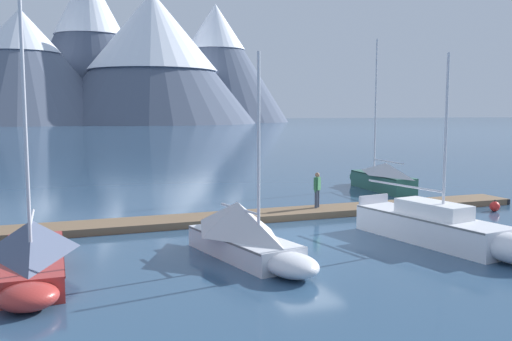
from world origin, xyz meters
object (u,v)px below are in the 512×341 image
Objects in this scene: sailboat_nearest_berth at (32,251)px; mooring_buoy_channel_marker at (495,206)px; sailboat_mid_dock_port at (442,228)px; sailboat_mid_dock_starboard at (381,176)px; person_on_dock at (317,188)px; sailboat_second_berth at (245,233)px.

sailboat_nearest_berth is 21.23m from mooring_buoy_channel_marker.
sailboat_mid_dock_port is 8.45m from mooring_buoy_channel_marker.
sailboat_mid_dock_starboard is at bearing 66.90° from sailboat_mid_dock_port.
sailboat_mid_dock_starboard is at bearing 32.01° from sailboat_nearest_berth.
sailboat_mid_dock_starboard is 9.32m from person_on_dock.
person_on_dock is at bearing 102.83° from sailboat_mid_dock_port.
sailboat_nearest_berth is 23.02m from sailboat_mid_dock_starboard.
sailboat_mid_dock_port reaches higher than mooring_buoy_channel_marker.
mooring_buoy_channel_marker is at bearing 10.92° from sailboat_nearest_berth.
sailboat_mid_dock_starboard is at bearing 39.36° from person_on_dock.
sailboat_mid_dock_port is 14.19m from sailboat_mid_dock_starboard.
person_on_dock is (5.72, 6.43, 0.42)m from sailboat_second_berth.
sailboat_mid_dock_starboard reaches higher than sailboat_second_berth.
sailboat_second_berth is 0.72× the size of sailboat_mid_dock_starboard.
sailboat_nearest_berth is at bearing -147.99° from sailboat_mid_dock_starboard.
sailboat_mid_dock_port is at bearing -77.17° from person_on_dock.
mooring_buoy_channel_marker is at bearing 16.26° from sailboat_second_berth.
sailboat_second_berth is at bearing 174.40° from sailboat_mid_dock_port.
mooring_buoy_channel_marker is (14.23, 4.15, -0.59)m from sailboat_second_berth.
sailboat_mid_dock_port is (7.34, -0.72, -0.21)m from sailboat_second_berth.
person_on_dock is at bearing 165.02° from mooring_buoy_channel_marker.
person_on_dock is (-7.20, -5.90, 0.40)m from sailboat_mid_dock_starboard.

